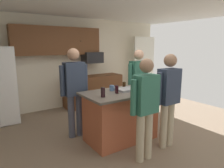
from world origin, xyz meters
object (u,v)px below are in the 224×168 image
object	(u,v)px
serving_tray	(128,89)
glass_short_whisky	(145,87)
microwave_over_range	(92,58)
glass_pilsner	(124,85)
tumbler_amber	(103,92)
person_guest_left	(138,81)
glass_dark_ale	(146,86)
kitchen_island	(121,115)
person_elder_center	(168,95)
mug_blue_stoneware	(112,88)
person_guest_by_door	(74,87)
person_host_foreground	(145,104)
mug_ceramic_white	(140,90)
glass_stout_tall	(117,89)

from	to	relation	value
serving_tray	glass_short_whisky	bearing A→B (deg)	-38.80
microwave_over_range	glass_short_whisky	world-z (taller)	microwave_over_range
glass_pilsner	tumbler_amber	bearing A→B (deg)	-152.76
person_guest_left	glass_dark_ale	world-z (taller)	person_guest_left
microwave_over_range	glass_dark_ale	bearing A→B (deg)	-93.20
kitchen_island	person_elder_center	world-z (taller)	person_elder_center
mug_blue_stoneware	glass_dark_ale	bearing A→B (deg)	-22.03
kitchen_island	serving_tray	xyz separation A→B (m)	(0.18, 0.03, 0.49)
person_guest_left	person_guest_by_door	bearing A→B (deg)	-34.51
person_host_foreground	tumbler_amber	xyz separation A→B (m)	(-0.37, 0.64, 0.10)
person_guest_by_door	serving_tray	bearing A→B (deg)	7.98
person_elder_center	mug_ceramic_white	world-z (taller)	person_elder_center
person_guest_left	microwave_over_range	bearing A→B (deg)	-114.94
glass_dark_ale	microwave_over_range	bearing A→B (deg)	86.80
tumbler_amber	serving_tray	world-z (taller)	tumbler_amber
person_guest_by_door	person_elder_center	bearing A→B (deg)	-4.98
mug_ceramic_white	glass_stout_tall	bearing A→B (deg)	149.29
person_guest_left	glass_pilsner	world-z (taller)	person_guest_left
glass_stout_tall	serving_tray	distance (m)	0.33
microwave_over_range	person_guest_left	distance (m)	1.97
glass_stout_tall	glass_dark_ale	bearing A→B (deg)	-3.45
glass_dark_ale	serving_tray	xyz separation A→B (m)	(-0.37, 0.11, -0.05)
mug_ceramic_white	microwave_over_range	bearing A→B (deg)	80.44
kitchen_island	glass_short_whisky	bearing A→B (deg)	-21.89
mug_blue_stoneware	tumbler_amber	bearing A→B (deg)	-141.59
tumbler_amber	glass_short_whisky	bearing A→B (deg)	-2.33
kitchen_island	person_guest_left	distance (m)	1.10
person_host_foreground	glass_pilsner	bearing A→B (deg)	-11.81
glass_dark_ale	serving_tray	bearing A→B (deg)	162.66
kitchen_island	tumbler_amber	world-z (taller)	tumbler_amber
kitchen_island	mug_blue_stoneware	xyz separation A→B (m)	(-0.09, 0.17, 0.52)
kitchen_island	person_guest_left	bearing A→B (deg)	29.54
person_host_foreground	tumbler_amber	bearing A→B (deg)	37.71
person_host_foreground	glass_short_whisky	size ratio (longest dim) A/B	12.10
kitchen_island	mug_blue_stoneware	size ratio (longest dim) A/B	10.80
glass_dark_ale	glass_pilsner	xyz separation A→B (m)	(-0.29, 0.33, -0.00)
person_host_foreground	mug_ceramic_white	distance (m)	0.63
tumbler_amber	glass_short_whisky	xyz separation A→B (m)	(0.91, -0.04, -0.02)
person_host_foreground	glass_pilsner	xyz separation A→B (m)	(0.37, 1.02, 0.08)
glass_short_whisky	serving_tray	xyz separation A→B (m)	(-0.25, 0.20, -0.05)
glass_dark_ale	tumbler_amber	bearing A→B (deg)	-177.24
mug_ceramic_white	tumbler_amber	bearing A→B (deg)	169.80
microwave_over_range	mug_ceramic_white	bearing A→B (deg)	-99.56
glass_dark_ale	glass_short_whisky	xyz separation A→B (m)	(-0.12, -0.09, 0.00)
person_host_foreground	person_elder_center	bearing A→B (deg)	-73.05
glass_stout_tall	glass_pilsner	size ratio (longest dim) A/B	1.16
glass_dark_ale	glass_pilsner	bearing A→B (deg)	131.41
microwave_over_range	tumbler_amber	distance (m)	2.81
person_guest_left	glass_short_whisky	distance (m)	0.77
microwave_over_range	person_host_foreground	world-z (taller)	person_host_foreground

